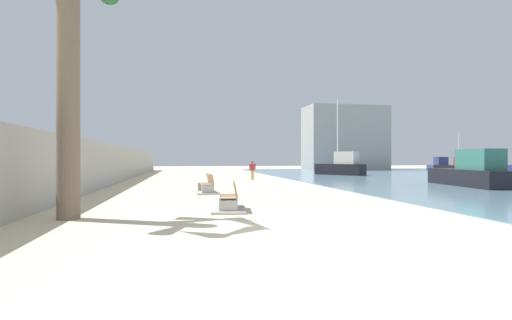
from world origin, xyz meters
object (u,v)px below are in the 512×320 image
(boat_outer, at_px, (439,165))
(boat_far_right, at_px, (472,173))
(bench_near, at_px, (229,203))
(boat_distant, at_px, (463,166))
(palm_tree, at_px, (68,15))
(person_walking, at_px, (252,169))
(boat_far_left, at_px, (341,166))
(bench_far, at_px, (206,188))

(boat_outer, height_order, boat_far_right, boat_far_right)
(bench_near, relative_size, boat_outer, 0.43)
(bench_near, distance_m, boat_distant, 45.53)
(palm_tree, height_order, bench_near, palm_tree)
(person_walking, relative_size, boat_far_right, 0.22)
(boat_outer, relative_size, boat_far_right, 0.73)
(palm_tree, distance_m, bench_near, 7.47)
(bench_near, distance_m, boat_far_right, 17.88)
(boat_outer, height_order, boat_far_left, boat_far_left)
(person_walking, xyz_separation_m, boat_far_right, (12.02, -10.08, -0.03))
(boat_far_left, distance_m, boat_far_right, 16.87)
(bench_far, relative_size, boat_far_left, 0.28)
(bench_far, relative_size, person_walking, 1.41)
(bench_near, bearing_deg, boat_distant, 42.42)
(palm_tree, relative_size, person_walking, 5.42)
(bench_far, height_order, boat_outer, boat_outer)
(palm_tree, relative_size, bench_near, 3.82)
(bench_near, height_order, bench_far, same)
(boat_distant, xyz_separation_m, boat_far_right, (-17.64, -22.70, 0.12))
(bench_far, xyz_separation_m, boat_outer, (36.22, 31.80, 0.50))
(bench_far, distance_m, boat_far_left, 23.58)
(boat_far_right, bearing_deg, boat_far_left, 94.87)
(boat_outer, bearing_deg, boat_far_right, -123.12)
(bench_near, xyz_separation_m, person_walking, (3.95, 18.10, 0.66))
(boat_outer, xyz_separation_m, boat_distant, (-2.19, -7.70, 0.00))
(bench_near, bearing_deg, boat_far_left, 59.66)
(boat_outer, bearing_deg, person_walking, -147.46)
(bench_far, bearing_deg, palm_tree, -119.95)
(boat_distant, height_order, boat_far_right, boat_distant)
(boat_outer, bearing_deg, bench_near, -132.98)
(bench_far, distance_m, boat_far_right, 16.46)
(person_walking, height_order, boat_far_left, boat_far_left)
(palm_tree, relative_size, boat_far_right, 1.21)
(bench_far, distance_m, boat_outer, 48.20)
(palm_tree, distance_m, boat_far_right, 23.16)
(boat_outer, relative_size, boat_far_left, 0.65)
(bench_near, relative_size, person_walking, 1.42)
(bench_far, relative_size, boat_far_right, 0.32)
(palm_tree, bearing_deg, boat_far_left, 53.15)
(palm_tree, height_order, person_walking, palm_tree)
(person_walking, xyz_separation_m, boat_outer, (31.85, 20.32, -0.16))
(bench_near, distance_m, boat_outer, 52.52)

